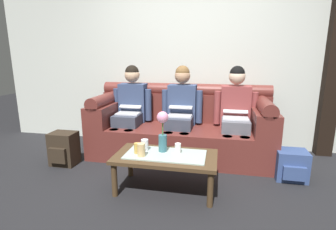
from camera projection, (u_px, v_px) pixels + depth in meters
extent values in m
plane|color=black|center=(162.00, 198.00, 2.48)|extent=(14.00, 14.00, 0.00)
cube|color=silver|center=(187.00, 49.00, 3.78)|extent=(6.00, 0.12, 2.90)
cube|color=black|center=(336.00, 48.00, 3.29)|extent=(0.20, 0.20, 2.90)
cube|color=maroon|center=(180.00, 141.00, 3.48)|extent=(2.38, 0.88, 0.42)
cube|color=maroon|center=(184.00, 107.00, 3.71)|extent=(2.38, 0.22, 0.40)
cylinder|color=maroon|center=(184.00, 90.00, 3.65)|extent=(2.38, 0.18, 0.18)
cube|color=maroon|center=(107.00, 113.00, 3.61)|extent=(0.28, 0.88, 0.28)
cylinder|color=maroon|center=(106.00, 100.00, 3.57)|extent=(0.18, 0.88, 0.18)
cube|color=maroon|center=(263.00, 120.00, 3.20)|extent=(0.28, 0.88, 0.28)
cylinder|color=maroon|center=(264.00, 106.00, 3.16)|extent=(0.18, 0.88, 0.18)
cube|color=#383D4C|center=(128.00, 119.00, 3.50)|extent=(0.34, 0.40, 0.15)
cylinder|color=#383D4C|center=(115.00, 145.00, 3.34)|extent=(0.12, 0.12, 0.42)
cylinder|color=#383D4C|center=(129.00, 146.00, 3.30)|extent=(0.12, 0.12, 0.42)
cube|color=navy|center=(133.00, 102.00, 3.69)|extent=(0.38, 0.22, 0.54)
cylinder|color=navy|center=(117.00, 104.00, 3.70)|extent=(0.09, 0.09, 0.44)
cylinder|color=navy|center=(148.00, 105.00, 3.61)|extent=(0.09, 0.09, 0.44)
sphere|color=tan|center=(132.00, 75.00, 3.58)|extent=(0.21, 0.21, 0.21)
sphere|color=black|center=(132.00, 72.00, 3.57)|extent=(0.19, 0.19, 0.19)
cube|color=silver|center=(128.00, 113.00, 3.50)|extent=(0.31, 0.22, 0.02)
cube|color=silver|center=(132.00, 104.00, 3.63)|extent=(0.31, 0.20, 0.10)
cube|color=black|center=(132.00, 104.00, 3.62)|extent=(0.27, 0.17, 0.08)
cube|color=#383D4C|center=(179.00, 122.00, 3.36)|extent=(0.34, 0.40, 0.15)
cylinder|color=#383D4C|center=(168.00, 149.00, 3.20)|extent=(0.12, 0.12, 0.42)
cylinder|color=#383D4C|center=(184.00, 150.00, 3.16)|extent=(0.12, 0.12, 0.42)
cube|color=navy|center=(182.00, 104.00, 3.55)|extent=(0.38, 0.22, 0.54)
cylinder|color=navy|center=(165.00, 106.00, 3.56)|extent=(0.09, 0.09, 0.44)
cylinder|color=navy|center=(199.00, 107.00, 3.47)|extent=(0.09, 0.09, 0.44)
sphere|color=tan|center=(182.00, 76.00, 3.44)|extent=(0.21, 0.21, 0.21)
sphere|color=brown|center=(183.00, 73.00, 3.43)|extent=(0.19, 0.19, 0.19)
cube|color=silver|center=(180.00, 116.00, 3.36)|extent=(0.31, 0.22, 0.02)
cube|color=silver|center=(181.00, 105.00, 3.46)|extent=(0.31, 0.21, 0.06)
cube|color=black|center=(181.00, 106.00, 3.46)|extent=(0.27, 0.18, 0.04)
cube|color=#595B66|center=(235.00, 125.00, 3.22)|extent=(0.34, 0.40, 0.15)
cylinder|color=#595B66|center=(226.00, 153.00, 3.06)|extent=(0.12, 0.12, 0.42)
cylinder|color=#595B66|center=(244.00, 154.00, 3.02)|extent=(0.12, 0.12, 0.42)
cube|color=brown|center=(235.00, 106.00, 3.41)|extent=(0.38, 0.22, 0.54)
cylinder|color=brown|center=(217.00, 108.00, 3.42)|extent=(0.09, 0.09, 0.44)
cylinder|color=brown|center=(254.00, 109.00, 3.33)|extent=(0.09, 0.09, 0.44)
sphere|color=beige|center=(237.00, 76.00, 3.30)|extent=(0.21, 0.21, 0.21)
sphere|color=black|center=(237.00, 73.00, 3.29)|extent=(0.19, 0.19, 0.19)
cube|color=silver|center=(236.00, 118.00, 3.22)|extent=(0.31, 0.22, 0.02)
cube|color=silver|center=(235.00, 108.00, 3.35)|extent=(0.31, 0.19, 0.11)
cube|color=black|center=(235.00, 108.00, 3.35)|extent=(0.27, 0.17, 0.09)
cube|color=#47331E|center=(166.00, 157.00, 2.56)|extent=(1.02, 0.55, 0.04)
cube|color=#9EB2A8|center=(166.00, 154.00, 2.55)|extent=(0.79, 0.38, 0.01)
cylinder|color=#47331E|center=(114.00, 180.00, 2.48)|extent=(0.06, 0.06, 0.34)
cylinder|color=#47331E|center=(210.00, 190.00, 2.30)|extent=(0.06, 0.06, 0.34)
cylinder|color=#47331E|center=(130.00, 162.00, 2.91)|extent=(0.06, 0.06, 0.34)
cylinder|color=#47331E|center=(212.00, 169.00, 2.73)|extent=(0.06, 0.06, 0.34)
cylinder|color=#336672|center=(163.00, 143.00, 2.61)|extent=(0.09, 0.09, 0.17)
cylinder|color=#3D7538|center=(163.00, 128.00, 2.57)|extent=(0.01, 0.01, 0.14)
sphere|color=pink|center=(163.00, 117.00, 2.55)|extent=(0.12, 0.12, 0.12)
cylinder|color=#DBB77A|center=(141.00, 150.00, 2.48)|extent=(0.08, 0.08, 0.13)
cylinder|color=gold|center=(137.00, 148.00, 2.56)|extent=(0.06, 0.06, 0.10)
cylinder|color=silver|center=(145.00, 145.00, 2.64)|extent=(0.08, 0.08, 0.12)
cylinder|color=white|center=(178.00, 148.00, 2.57)|extent=(0.06, 0.06, 0.10)
cube|color=#2D2319|center=(64.00, 148.00, 3.22)|extent=(0.31, 0.24, 0.41)
cube|color=#2D2319|center=(58.00, 156.00, 3.09)|extent=(0.22, 0.05, 0.19)
cube|color=#33477A|center=(291.00, 165.00, 2.83)|extent=(0.33, 0.26, 0.33)
cube|color=#33477A|center=(294.00, 173.00, 2.70)|extent=(0.23, 0.05, 0.15)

